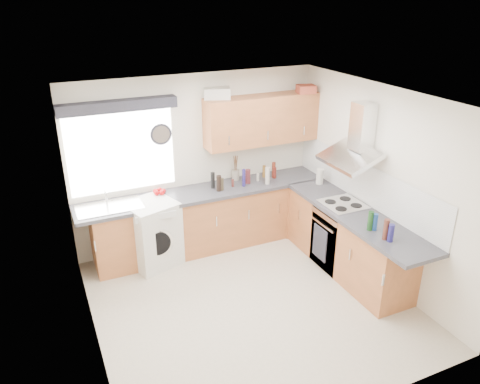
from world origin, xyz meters
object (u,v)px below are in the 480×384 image
extractor_hood (356,141)px  washing_machine (152,233)px  oven (340,237)px  upper_cabinets (262,120)px

extractor_hood → washing_machine: extractor_hood is taller
extractor_hood → oven: bearing=180.0°
upper_cabinets → washing_machine: bearing=-172.8°
oven → washing_machine: (-2.32, 1.10, 0.03)m
upper_cabinets → washing_machine: 2.23m
oven → upper_cabinets: size_ratio=0.50×
washing_machine → upper_cabinets: bearing=-10.0°
oven → extractor_hood: (0.10, -0.00, 1.34)m
extractor_hood → washing_machine: (-2.42, 1.10, -1.31)m
oven → upper_cabinets: 1.99m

